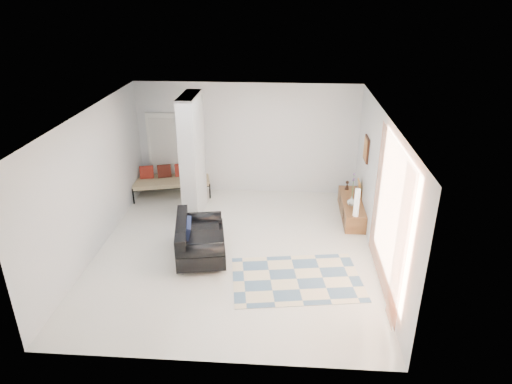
{
  "coord_description": "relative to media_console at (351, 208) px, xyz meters",
  "views": [
    {
      "loc": [
        0.98,
        -7.86,
        4.88
      ],
      "look_at": [
        0.39,
        0.6,
        1.05
      ],
      "focal_mm": 32.0,
      "sensor_mm": 36.0,
      "label": 1
    }
  ],
  "objects": [
    {
      "name": "area_rug",
      "position": [
        -1.28,
        -2.6,
        -0.2
      ],
      "size": [
        2.52,
        1.87,
        0.01
      ],
      "primitive_type": "cube",
      "rotation": [
        0.0,
        0.0,
        0.15
      ],
      "color": "beige",
      "rests_on": "floor"
    },
    {
      "name": "cylinder_lamp",
      "position": [
        -0.02,
        -0.75,
        0.5
      ],
      "size": [
        0.11,
        0.11,
        0.62
      ],
      "primitive_type": "cylinder",
      "color": "white",
      "rests_on": "media_console"
    },
    {
      "name": "vase",
      "position": [
        -0.05,
        -0.25,
        0.3
      ],
      "size": [
        0.2,
        0.2,
        0.21
      ],
      "primitive_type": "imported",
      "rotation": [
        0.0,
        0.0,
        -0.03
      ],
      "color": "white",
      "rests_on": "media_console"
    },
    {
      "name": "partition_column",
      "position": [
        -3.62,
        -0.1,
        1.2
      ],
      "size": [
        0.35,
        1.2,
        2.8
      ],
      "primitive_type": "cube",
      "color": "#B7BCBF",
      "rests_on": "floor"
    },
    {
      "name": "loveseat",
      "position": [
        -3.22,
        -1.92,
        0.15
      ],
      "size": [
        1.17,
        1.69,
        0.76
      ],
      "rotation": [
        0.0,
        0.0,
        0.18
      ],
      "color": "silver",
      "rests_on": "floor"
    },
    {
      "name": "wall_art",
      "position": [
        0.2,
        -0.0,
        1.45
      ],
      "size": [
        0.04,
        0.45,
        0.55
      ],
      "primitive_type": "cube",
      "color": "#35190E",
      "rests_on": "wall_right"
    },
    {
      "name": "floor",
      "position": [
        -2.52,
        -1.7,
        -0.2
      ],
      "size": [
        6.0,
        6.0,
        0.0
      ],
      "primitive_type": "plane",
      "color": "white",
      "rests_on": "ground"
    },
    {
      "name": "media_console",
      "position": [
        0.0,
        0.0,
        0.0
      ],
      "size": [
        0.45,
        1.72,
        0.8
      ],
      "color": "brown",
      "rests_on": "floor"
    },
    {
      "name": "wall_left",
      "position": [
        -5.27,
        -1.7,
        1.2
      ],
      "size": [
        0.0,
        6.0,
        6.0
      ],
      "primitive_type": "plane",
      "rotation": [
        1.57,
        0.0,
        1.57
      ],
      "color": "silver",
      "rests_on": "ground"
    },
    {
      "name": "bronze_figurine",
      "position": [
        -0.05,
        0.64,
        0.3
      ],
      "size": [
        0.11,
        0.11,
        0.22
      ],
      "primitive_type": null,
      "rotation": [
        0.0,
        0.0,
        -0.01
      ],
      "color": "#311E16",
      "rests_on": "media_console"
    },
    {
      "name": "wall_back",
      "position": [
        -2.52,
        1.3,
        1.2
      ],
      "size": [
        6.0,
        0.0,
        6.0
      ],
      "primitive_type": "plane",
      "rotation": [
        1.57,
        0.0,
        0.0
      ],
      "color": "silver",
      "rests_on": "ground"
    },
    {
      "name": "daybed",
      "position": [
        -4.45,
        0.91,
        0.21
      ],
      "size": [
        2.04,
        1.24,
        0.77
      ],
      "rotation": [
        0.0,
        0.0,
        0.24
      ],
      "color": "black",
      "rests_on": "floor"
    },
    {
      "name": "wall_front",
      "position": [
        -2.52,
        -4.7,
        1.2
      ],
      "size": [
        6.0,
        0.0,
        6.0
      ],
      "primitive_type": "plane",
      "rotation": [
        -1.57,
        0.0,
        0.0
      ],
      "color": "silver",
      "rests_on": "ground"
    },
    {
      "name": "hallway_door",
      "position": [
        -4.62,
        1.26,
        0.82
      ],
      "size": [
        0.85,
        0.06,
        2.04
      ],
      "primitive_type": "cube",
      "color": "white",
      "rests_on": "floor"
    },
    {
      "name": "curtain",
      "position": [
        0.15,
        -2.85,
        1.25
      ],
      "size": [
        0.0,
        2.55,
        2.55
      ],
      "primitive_type": "plane",
      "rotation": [
        1.57,
        0.0,
        1.57
      ],
      "color": "orange",
      "rests_on": "wall_right"
    },
    {
      "name": "wall_right",
      "position": [
        0.23,
        -1.7,
        1.2
      ],
      "size": [
        0.0,
        6.0,
        6.0
      ],
      "primitive_type": "plane",
      "rotation": [
        1.57,
        0.0,
        -1.57
      ],
      "color": "silver",
      "rests_on": "ground"
    },
    {
      "name": "ceiling",
      "position": [
        -2.52,
        -1.7,
        2.6
      ],
      "size": [
        6.0,
        6.0,
        0.0
      ],
      "primitive_type": "plane",
      "rotation": [
        3.14,
        0.0,
        0.0
      ],
      "color": "white",
      "rests_on": "wall_back"
    }
  ]
}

